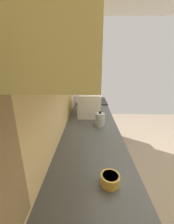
% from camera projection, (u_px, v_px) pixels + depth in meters
% --- Properties ---
extents(ground_plane, '(5.96, 5.96, 0.00)m').
position_uv_depth(ground_plane, '(173.00, 181.00, 2.01)').
color(ground_plane, gray).
extents(wall_back, '(3.84, 0.12, 2.65)m').
position_uv_depth(wall_back, '(59.00, 91.00, 1.62)').
color(wall_back, '#F3CC83').
rests_on(wall_back, ground_plane).
extents(counter_run, '(2.79, 0.66, 0.88)m').
position_uv_depth(counter_run, '(91.00, 181.00, 1.45)').
color(counter_run, beige).
rests_on(counter_run, ground_plane).
extents(upper_cabinets, '(1.58, 0.33, 0.69)m').
position_uv_depth(upper_cabinets, '(72.00, 27.00, 1.01)').
color(upper_cabinets, beige).
extents(oven_range, '(0.70, 0.68, 1.06)m').
position_uv_depth(oven_range, '(91.00, 120.00, 3.10)').
color(oven_range, '#B7BABF').
rests_on(oven_range, ground_plane).
extents(microwave, '(0.51, 0.34, 0.33)m').
position_uv_depth(microwave, '(89.00, 104.00, 2.12)').
color(microwave, white).
rests_on(microwave, counter_run).
extents(bowl, '(0.12, 0.12, 0.07)m').
position_uv_depth(bowl, '(110.00, 179.00, 0.87)').
color(bowl, gold).
rests_on(bowl, counter_run).
extents(kettle, '(0.16, 0.11, 0.19)m').
position_uv_depth(kettle, '(100.00, 119.00, 1.72)').
color(kettle, '#B7BABF').
rests_on(kettle, counter_run).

